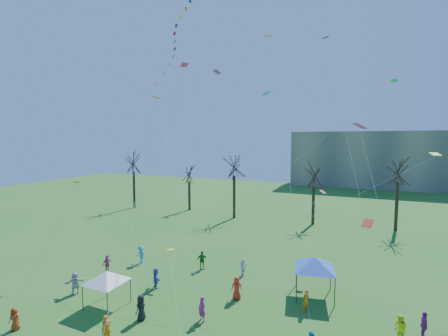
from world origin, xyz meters
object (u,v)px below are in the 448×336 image
at_px(big_box_kite, 181,31).
at_px(canopy_tent_blue, 315,263).
at_px(distant_building, 410,160).
at_px(canopy_tent_white, 107,276).

relative_size(big_box_kite, canopy_tent_blue, 5.59).
height_order(distant_building, big_box_kite, big_box_kite).
bearing_deg(canopy_tent_blue, canopy_tent_white, -151.59).
relative_size(big_box_kite, canopy_tent_white, 6.47).
bearing_deg(canopy_tent_white, canopy_tent_blue, 28.41).
distance_m(distant_building, canopy_tent_blue, 71.37).
xyz_separation_m(big_box_kite, canopy_tent_blue, (8.39, 6.52, -17.28)).
xyz_separation_m(canopy_tent_white, canopy_tent_blue, (14.43, 7.81, 0.41)).
height_order(distant_building, canopy_tent_white, distant_building).
distance_m(distant_building, big_box_kite, 80.74).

